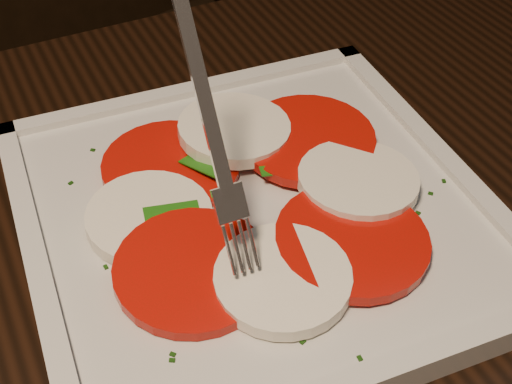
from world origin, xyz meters
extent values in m
cube|color=black|center=(0.06, 0.29, 0.73)|extent=(1.26, 0.90, 0.04)
cylinder|color=black|center=(0.56, 0.68, 0.35)|extent=(0.06, 0.06, 0.71)
cube|color=black|center=(0.13, 1.01, 0.45)|extent=(0.54, 0.54, 0.04)
cylinder|color=black|center=(0.02, 0.78, 0.21)|extent=(0.04, 0.04, 0.41)
cylinder|color=black|center=(0.36, 0.90, 0.21)|extent=(0.04, 0.04, 0.41)
cylinder|color=black|center=(-0.10, 1.11, 0.21)|extent=(0.04, 0.04, 0.41)
cylinder|color=black|center=(0.24, 1.24, 0.21)|extent=(0.04, 0.04, 0.41)
cube|color=silver|center=(0.04, 0.38, 0.76)|extent=(0.32, 0.32, 0.01)
cylinder|color=#C00904|center=(-0.01, 0.44, 0.77)|extent=(0.10, 0.10, 0.01)
cylinder|color=white|center=(-0.04, 0.39, 0.77)|extent=(0.09, 0.09, 0.01)
cylinder|color=#C00904|center=(-0.02, 0.33, 0.77)|extent=(0.10, 0.10, 0.01)
cylinder|color=white|center=(0.03, 0.30, 0.77)|extent=(0.09, 0.09, 0.01)
cylinder|color=#C00904|center=(0.08, 0.32, 0.77)|extent=(0.10, 0.10, 0.02)
cylinder|color=white|center=(0.11, 0.37, 0.78)|extent=(0.09, 0.09, 0.02)
cylinder|color=#C00904|center=(0.10, 0.42, 0.78)|extent=(0.10, 0.10, 0.01)
cylinder|color=white|center=(0.05, 0.45, 0.78)|extent=(0.09, 0.09, 0.01)
cube|color=#1D6110|center=(0.01, 0.42, 0.78)|extent=(0.03, 0.04, 0.01)
cube|color=#1D6110|center=(0.09, 0.33, 0.78)|extent=(0.04, 0.03, 0.01)
cube|color=#1D6110|center=(0.08, 0.34, 0.78)|extent=(0.04, 0.04, 0.01)
cube|color=#1D6110|center=(-0.02, 0.38, 0.78)|extent=(0.04, 0.02, 0.00)
cube|color=#1D6110|center=(0.07, 0.39, 0.78)|extent=(0.05, 0.02, 0.01)
cube|color=#1D6110|center=(0.07, 0.33, 0.78)|extent=(0.04, 0.05, 0.01)
cube|color=#123609|center=(-0.05, 0.47, 0.77)|extent=(0.00, 0.00, 0.00)
cube|color=#123609|center=(-0.05, 0.43, 0.77)|extent=(0.00, 0.00, 0.00)
cube|color=#123609|center=(-0.05, 0.28, 0.77)|extent=(0.00, 0.00, 0.00)
cube|color=#123609|center=(-0.07, 0.36, 0.77)|extent=(0.00, 0.00, 0.00)
cube|color=#123609|center=(-0.08, 0.45, 0.77)|extent=(0.00, 0.00, 0.00)
cube|color=#123609|center=(-0.05, 0.28, 0.77)|extent=(0.00, 0.00, 0.00)
cube|color=#123609|center=(0.17, 0.35, 0.77)|extent=(0.00, 0.00, 0.00)
cube|color=#123609|center=(-0.06, 0.32, 0.77)|extent=(0.00, 0.00, 0.00)
cube|color=#123609|center=(0.16, 0.34, 0.77)|extent=(0.00, 0.00, 0.00)
cube|color=#123609|center=(0.07, 0.47, 0.77)|extent=(0.00, 0.00, 0.00)
cube|color=#123609|center=(-0.06, 0.48, 0.77)|extent=(0.00, 0.00, 0.00)
cube|color=#123609|center=(0.02, 0.26, 0.77)|extent=(0.00, 0.00, 0.00)
cube|color=#123609|center=(0.12, 0.31, 0.77)|extent=(0.00, 0.00, 0.00)
cube|color=#123609|center=(0.07, 0.49, 0.77)|extent=(0.00, 0.00, 0.00)
cube|color=#123609|center=(-0.03, 0.29, 0.77)|extent=(0.00, 0.00, 0.00)
cube|color=#123609|center=(0.14, 0.33, 0.77)|extent=(0.00, 0.00, 0.00)
cube|color=#123609|center=(0.07, 0.28, 0.77)|extent=(0.00, 0.00, 0.00)
cube|color=#123609|center=(0.05, 0.24, 0.77)|extent=(0.00, 0.00, 0.00)
cube|color=#123609|center=(-0.02, 0.47, 0.77)|extent=(0.00, 0.00, 0.00)
camera|label=1|loc=(-0.09, 0.04, 1.11)|focal=50.00mm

